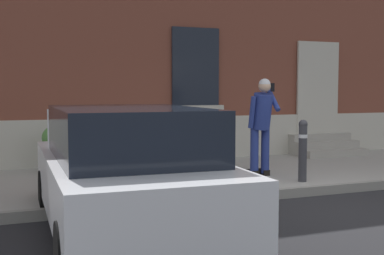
# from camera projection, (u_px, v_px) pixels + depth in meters

# --- Properties ---
(ground_plane) EXTENTS (80.00, 80.00, 0.00)m
(ground_plane) POSITION_uv_depth(u_px,v_px,m) (329.00, 210.00, 7.13)
(ground_plane) COLOR #232326
(sidewalk) EXTENTS (24.00, 3.60, 0.15)m
(sidewalk) POSITION_uv_depth(u_px,v_px,m) (239.00, 174.00, 9.72)
(sidewalk) COLOR #99968E
(sidewalk) RESTS_ON ground
(curb_edge) EXTENTS (24.00, 0.12, 0.15)m
(curb_edge) POSITION_uv_depth(u_px,v_px,m) (292.00, 193.00, 8.00)
(curb_edge) COLOR gray
(curb_edge) RESTS_ON ground
(building_facade) EXTENTS (24.00, 1.52, 7.50)m
(building_facade) POSITION_uv_depth(u_px,v_px,m) (191.00, 2.00, 11.76)
(building_facade) COLOR brown
(building_facade) RESTS_ON ground
(entrance_stoop) EXTENTS (1.64, 0.96, 0.48)m
(entrance_stoop) POSITION_uv_depth(u_px,v_px,m) (325.00, 146.00, 12.14)
(entrance_stoop) COLOR #9E998E
(entrance_stoop) RESTS_ON sidewalk
(hatchback_car_white) EXTENTS (1.92, 4.13, 1.50)m
(hatchback_car_white) POSITION_uv_depth(u_px,v_px,m) (126.00, 169.00, 5.80)
(hatchback_car_white) COLOR white
(hatchback_car_white) RESTS_ON ground
(bollard_near_person) EXTENTS (0.15, 0.15, 1.04)m
(bollard_near_person) POSITION_uv_depth(u_px,v_px,m) (303.00, 148.00, 8.50)
(bollard_near_person) COLOR #333338
(bollard_near_person) RESTS_ON sidewalk
(bollard_far_left) EXTENTS (0.15, 0.15, 1.04)m
(bollard_far_left) POSITION_uv_depth(u_px,v_px,m) (108.00, 158.00, 7.28)
(bollard_far_left) COLOR #333338
(bollard_far_left) RESTS_ON sidewalk
(person_on_phone) EXTENTS (0.51, 0.51, 1.74)m
(person_on_phone) POSITION_uv_depth(u_px,v_px,m) (262.00, 121.00, 9.02)
(person_on_phone) COLOR navy
(person_on_phone) RESTS_ON sidewalk
(planter_charcoal) EXTENTS (0.44, 0.44, 0.86)m
(planter_charcoal) POSITION_uv_depth(u_px,v_px,m) (54.00, 147.00, 9.58)
(planter_charcoal) COLOR #2D2D30
(planter_charcoal) RESTS_ON sidewalk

